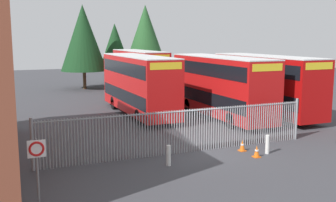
{
  "coord_description": "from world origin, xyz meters",
  "views": [
    {
      "loc": [
        -9.17,
        -17.88,
        5.75
      ],
      "look_at": [
        0.0,
        4.0,
        2.0
      ],
      "focal_mm": 43.22,
      "sensor_mm": 36.0,
      "label": 1
    }
  ],
  "objects_px": {
    "traffic_cone_by_gate": "(257,151)",
    "traffic_cone_mid_forecourt": "(242,145)",
    "double_decker_bus_far_back": "(139,70)",
    "bollard_center_front": "(267,144)",
    "double_decker_bus_near_gate": "(221,84)",
    "double_decker_bus_behind_fence_right": "(138,83)",
    "speed_limit_sign_post": "(37,157)",
    "double_decker_bus_behind_fence_left": "(265,82)",
    "bollard_near_left": "(169,156)"
  },
  "relations": [
    {
      "from": "traffic_cone_by_gate",
      "to": "traffic_cone_mid_forecourt",
      "type": "bearing_deg",
      "value": 91.78
    },
    {
      "from": "double_decker_bus_far_back",
      "to": "bollard_center_front",
      "type": "relative_size",
      "value": 11.38
    },
    {
      "from": "double_decker_bus_near_gate",
      "to": "traffic_cone_by_gate",
      "type": "distance_m",
      "value": 9.95
    },
    {
      "from": "double_decker_bus_near_gate",
      "to": "bollard_center_front",
      "type": "bearing_deg",
      "value": -105.19
    },
    {
      "from": "double_decker_bus_near_gate",
      "to": "double_decker_bus_far_back",
      "type": "height_order",
      "value": "same"
    },
    {
      "from": "double_decker_bus_behind_fence_right",
      "to": "speed_limit_sign_post",
      "type": "relative_size",
      "value": 4.5
    },
    {
      "from": "traffic_cone_by_gate",
      "to": "traffic_cone_mid_forecourt",
      "type": "height_order",
      "value": "same"
    },
    {
      "from": "double_decker_bus_behind_fence_left",
      "to": "double_decker_bus_near_gate",
      "type": "bearing_deg",
      "value": 176.76
    },
    {
      "from": "double_decker_bus_behind_fence_right",
      "to": "bollard_near_left",
      "type": "xyz_separation_m",
      "value": [
        -2.68,
        -12.16,
        -1.95
      ]
    },
    {
      "from": "double_decker_bus_near_gate",
      "to": "speed_limit_sign_post",
      "type": "xyz_separation_m",
      "value": [
        -13.52,
        -11.13,
        -0.65
      ]
    },
    {
      "from": "double_decker_bus_near_gate",
      "to": "double_decker_bus_behind_fence_right",
      "type": "xyz_separation_m",
      "value": [
        -5.01,
        3.43,
        0.0
      ]
    },
    {
      "from": "double_decker_bus_near_gate",
      "to": "double_decker_bus_behind_fence_left",
      "type": "xyz_separation_m",
      "value": [
        3.69,
        -0.21,
        0.0
      ]
    },
    {
      "from": "double_decker_bus_behind_fence_left",
      "to": "speed_limit_sign_post",
      "type": "xyz_separation_m",
      "value": [
        -17.21,
        -10.92,
        -0.65
      ]
    },
    {
      "from": "double_decker_bus_behind_fence_left",
      "to": "bollard_near_left",
      "type": "bearing_deg",
      "value": -143.21
    },
    {
      "from": "double_decker_bus_behind_fence_right",
      "to": "bollard_center_front",
      "type": "bearing_deg",
      "value": -78.01
    },
    {
      "from": "double_decker_bus_behind_fence_right",
      "to": "double_decker_bus_far_back",
      "type": "relative_size",
      "value": 1.0
    },
    {
      "from": "bollard_near_left",
      "to": "traffic_cone_mid_forecourt",
      "type": "bearing_deg",
      "value": 9.72
    },
    {
      "from": "double_decker_bus_near_gate",
      "to": "speed_limit_sign_post",
      "type": "relative_size",
      "value": 4.5
    },
    {
      "from": "double_decker_bus_behind_fence_right",
      "to": "traffic_cone_mid_forecourt",
      "type": "distance_m",
      "value": 11.73
    },
    {
      "from": "bollard_center_front",
      "to": "traffic_cone_by_gate",
      "type": "relative_size",
      "value": 1.61
    },
    {
      "from": "double_decker_bus_near_gate",
      "to": "speed_limit_sign_post",
      "type": "distance_m",
      "value": 17.52
    },
    {
      "from": "bollard_center_front",
      "to": "speed_limit_sign_post",
      "type": "distance_m",
      "value": 11.42
    },
    {
      "from": "double_decker_bus_near_gate",
      "to": "double_decker_bus_far_back",
      "type": "xyz_separation_m",
      "value": [
        -1.35,
        14.05,
        0.0
      ]
    },
    {
      "from": "double_decker_bus_behind_fence_right",
      "to": "bollard_near_left",
      "type": "bearing_deg",
      "value": -102.43
    },
    {
      "from": "bollard_near_left",
      "to": "traffic_cone_mid_forecourt",
      "type": "height_order",
      "value": "bollard_near_left"
    },
    {
      "from": "double_decker_bus_near_gate",
      "to": "bollard_center_front",
      "type": "height_order",
      "value": "double_decker_bus_near_gate"
    },
    {
      "from": "double_decker_bus_behind_fence_left",
      "to": "traffic_cone_mid_forecourt",
      "type": "distance_m",
      "value": 10.65
    },
    {
      "from": "bollard_near_left",
      "to": "double_decker_bus_behind_fence_left",
      "type": "bearing_deg",
      "value": 36.79
    },
    {
      "from": "speed_limit_sign_post",
      "to": "bollard_near_left",
      "type": "bearing_deg",
      "value": 22.43
    },
    {
      "from": "bollard_near_left",
      "to": "bollard_center_front",
      "type": "distance_m",
      "value": 5.29
    },
    {
      "from": "double_decker_bus_near_gate",
      "to": "bollard_near_left",
      "type": "distance_m",
      "value": 11.79
    },
    {
      "from": "double_decker_bus_far_back",
      "to": "traffic_cone_mid_forecourt",
      "type": "distance_m",
      "value": 22.21
    },
    {
      "from": "double_decker_bus_near_gate",
      "to": "double_decker_bus_behind_fence_right",
      "type": "distance_m",
      "value": 6.08
    },
    {
      "from": "double_decker_bus_near_gate",
      "to": "double_decker_bus_far_back",
      "type": "distance_m",
      "value": 14.12
    },
    {
      "from": "double_decker_bus_near_gate",
      "to": "traffic_cone_by_gate",
      "type": "relative_size",
      "value": 18.32
    },
    {
      "from": "double_decker_bus_behind_fence_left",
      "to": "bollard_near_left",
      "type": "xyz_separation_m",
      "value": [
        -11.39,
        -8.51,
        -1.95
      ]
    },
    {
      "from": "double_decker_bus_behind_fence_right",
      "to": "traffic_cone_mid_forecourt",
      "type": "height_order",
      "value": "double_decker_bus_behind_fence_right"
    },
    {
      "from": "double_decker_bus_behind_fence_right",
      "to": "traffic_cone_by_gate",
      "type": "xyz_separation_m",
      "value": [
        1.76,
        -12.6,
        -2.13
      ]
    },
    {
      "from": "double_decker_bus_near_gate",
      "to": "bollard_near_left",
      "type": "xyz_separation_m",
      "value": [
        -7.69,
        -8.72,
        -1.95
      ]
    },
    {
      "from": "double_decker_bus_behind_fence_right",
      "to": "speed_limit_sign_post",
      "type": "height_order",
      "value": "double_decker_bus_behind_fence_right"
    },
    {
      "from": "double_decker_bus_behind_fence_left",
      "to": "double_decker_bus_behind_fence_right",
      "type": "bearing_deg",
      "value": 157.3
    },
    {
      "from": "bollard_near_left",
      "to": "traffic_cone_mid_forecourt",
      "type": "xyz_separation_m",
      "value": [
        4.4,
        0.75,
        -0.19
      ]
    },
    {
      "from": "bollard_center_front",
      "to": "traffic_cone_by_gate",
      "type": "bearing_deg",
      "value": -159.84
    },
    {
      "from": "double_decker_bus_behind_fence_right",
      "to": "double_decker_bus_near_gate",
      "type": "bearing_deg",
      "value": -34.4
    },
    {
      "from": "double_decker_bus_far_back",
      "to": "traffic_cone_by_gate",
      "type": "distance_m",
      "value": 23.39
    },
    {
      "from": "double_decker_bus_behind_fence_right",
      "to": "bollard_center_front",
      "type": "distance_m",
      "value": 12.71
    },
    {
      "from": "bollard_center_front",
      "to": "traffic_cone_mid_forecourt",
      "type": "bearing_deg",
      "value": 135.07
    },
    {
      "from": "double_decker_bus_far_back",
      "to": "bollard_near_left",
      "type": "xyz_separation_m",
      "value": [
        -6.34,
        -22.78,
        -1.95
      ]
    },
    {
      "from": "double_decker_bus_near_gate",
      "to": "bollard_center_front",
      "type": "distance_m",
      "value": 9.38
    },
    {
      "from": "double_decker_bus_near_gate",
      "to": "double_decker_bus_behind_fence_left",
      "type": "relative_size",
      "value": 1.0
    }
  ]
}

